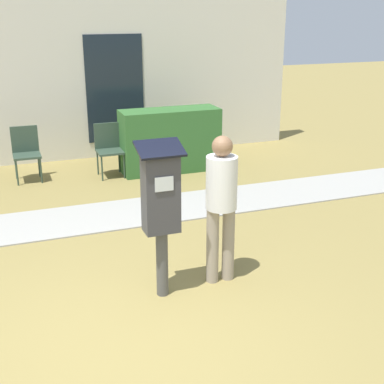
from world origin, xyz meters
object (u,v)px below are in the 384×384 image
object	(u,v)px
outdoor_chair_left	(26,149)
outdoor_chair_middle	(109,145)
person_standing	(221,198)
parking_meter	(161,200)

from	to	relation	value
outdoor_chair_left	outdoor_chair_middle	distance (m)	1.37
person_standing	parking_meter	bearing A→B (deg)	-145.31
person_standing	outdoor_chair_middle	size ratio (longest dim) A/B	1.76
person_standing	outdoor_chair_left	distance (m)	4.69
outdoor_chair_left	outdoor_chair_middle	xyz separation A→B (m)	(1.35, -0.23, 0.00)
parking_meter	person_standing	xyz separation A→B (m)	(0.67, 0.08, -0.09)
parking_meter	outdoor_chair_left	bearing A→B (deg)	102.47
parking_meter	person_standing	world-z (taller)	parking_meter
parking_meter	person_standing	distance (m)	0.68
person_standing	outdoor_chair_left	size ratio (longest dim) A/B	1.76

